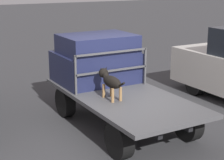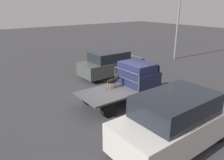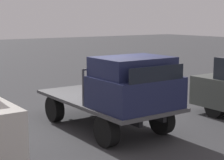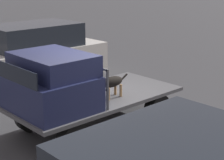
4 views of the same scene
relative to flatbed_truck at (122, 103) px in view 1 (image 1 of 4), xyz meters
The scene contains 5 objects.
ground_plane 0.55m from the flatbed_truck, ahead, with size 80.00×80.00×0.00m, color #38383A.
flatbed_truck is the anchor object (origin of this frame).
truck_cab 1.38m from the flatbed_truck, ahead, with size 1.45×1.78×1.13m.
truck_headboard 0.86m from the flatbed_truck, ahead, with size 0.04×1.78×0.85m.
dog 0.67m from the flatbed_truck, 107.36° to the left, with size 0.97×0.24×0.61m.
Camera 1 is at (-6.47, 3.92, 3.12)m, focal length 60.00 mm.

